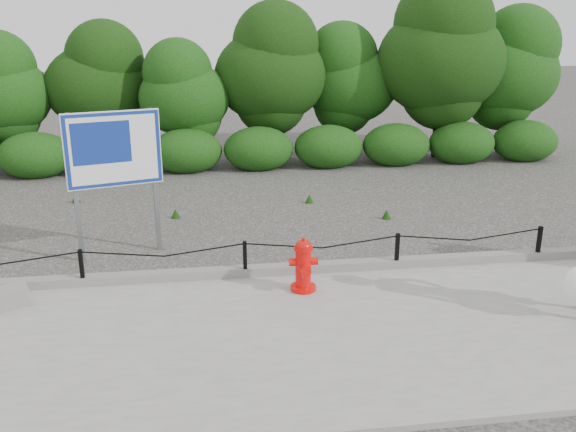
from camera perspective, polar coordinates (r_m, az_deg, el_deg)
The scene contains 7 objects.
ground at distance 9.84m, azimuth -4.00°, elevation -6.09°, with size 90.00×90.00×0.00m, color #2D2B28.
sidewalk at distance 8.04m, azimuth -2.85°, elevation -11.56°, with size 14.00×4.00×0.08m, color gray.
curb at distance 9.83m, azimuth -4.04°, elevation -5.18°, with size 14.00×0.22×0.14m, color slate.
chain_barrier at distance 9.67m, azimuth -4.06°, elevation -3.62°, with size 10.06×0.06×0.60m.
treeline at distance 18.07m, azimuth -1.80°, elevation 13.37°, with size 20.44×3.71×5.17m.
fire_hydrant at distance 9.17m, azimuth 1.45°, elevation -4.65°, with size 0.43×0.43×0.84m.
advertising_sign at distance 10.73m, azimuth -16.00°, elevation 5.43°, with size 1.55×0.55×2.56m.
Camera 1 is at (-0.63, -8.98, 3.97)m, focal length 38.00 mm.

